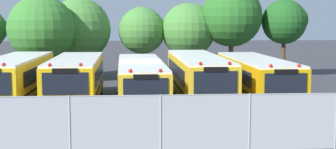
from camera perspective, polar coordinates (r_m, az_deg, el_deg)
The scene contains 14 objects.
ground_plane at distance 26.79m, azimuth -3.56°, elevation -3.43°, with size 160.00×160.00×0.00m, color #38383D.
school_bus_0 at distance 27.33m, azimuth -17.91°, elevation -0.48°, with size 2.53×9.93×2.75m.
school_bus_1 at distance 26.60m, azimuth -11.05°, elevation -0.50°, with size 2.76×9.66×2.72m.
school_bus_2 at distance 26.56m, azimuth -3.32°, elevation -0.62°, with size 2.81×11.54×2.51m.
school_bus_3 at distance 26.97m, azimuth 3.62°, elevation -0.23°, with size 2.71×11.06×2.77m.
school_bus_4 at distance 27.40m, azimuth 10.54°, elevation -0.37°, with size 2.66×10.57×2.64m.
tree_1 at distance 36.33m, azimuth -14.88°, elevation 5.56°, with size 5.01×5.01×6.51m.
tree_2 at distance 38.67m, azimuth -10.63°, elevation 5.47°, with size 5.04×5.04×6.43m.
tree_3 at distance 38.58m, azimuth -3.19°, elevation 5.54°, with size 3.80×3.80×5.76m.
tree_4 at distance 38.47m, azimuth 2.46°, elevation 5.47°, with size 4.39×4.39×6.05m.
tree_5 at distance 38.42m, azimuth 7.73°, elevation 7.18°, with size 4.90×4.90×7.42m.
tree_6 at distance 39.49m, azimuth 14.10°, elevation 6.24°, with size 3.64×3.61×6.33m.
chainlink_fence at distance 16.68m, azimuth -0.87°, elevation -5.84°, with size 19.11×0.07×2.08m.
traffic_cone at distance 19.16m, azimuth 11.72°, elevation -6.57°, with size 0.52×0.52×0.69m, color #EA5914.
Camera 1 is at (-0.15, -26.38, 4.68)m, focal length 50.40 mm.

